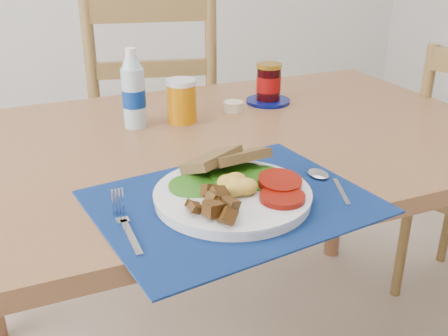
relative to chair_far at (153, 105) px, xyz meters
name	(u,v)px	position (x,y,z in m)	size (l,w,h in m)	color
table	(227,165)	(-0.01, -0.72, 0.05)	(1.40, 0.90, 0.75)	brown
chair_far	(153,105)	(0.00, 0.00, 0.00)	(0.55, 0.53, 1.25)	brown
placemat	(232,202)	(-0.14, -1.05, 0.13)	(0.49, 0.38, 0.00)	black
breakfast_plate	(231,193)	(-0.15, -1.05, 0.15)	(0.29, 0.29, 0.07)	silver
fork	(126,226)	(-0.35, -1.07, 0.14)	(0.02, 0.16, 0.00)	#B2B5BA
spoon	(325,180)	(0.06, -1.05, 0.14)	(0.05, 0.16, 0.00)	#B2B5BA
water_bottle	(134,93)	(-0.20, -0.57, 0.22)	(0.06, 0.06, 0.20)	#ADBFCC
juice_glass	(182,102)	(-0.08, -0.58, 0.18)	(0.08, 0.08, 0.11)	#C36E05
ramekin	(233,107)	(0.08, -0.55, 0.14)	(0.06, 0.06, 0.03)	beige
jam_on_saucer	(269,86)	(0.21, -0.52, 0.18)	(0.13, 0.13, 0.12)	#050D58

